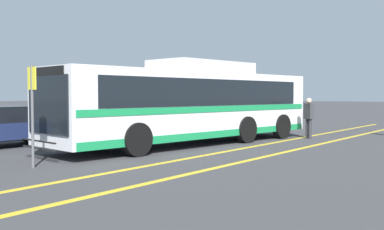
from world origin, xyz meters
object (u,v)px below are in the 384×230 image
Objects in this scene: parked_car_1 at (3,126)px; pedestrian_0 at (309,116)px; parked_car_2 at (136,118)px; bus_stop_sign at (32,103)px; transit_bus at (192,103)px.

pedestrian_0 is (9.26, -7.28, 0.24)m from parked_car_1.
bus_stop_sign is at bearing -59.94° from parked_car_2.
parked_car_2 is at bearing -130.03° from pedestrian_0.
transit_bus reaches higher than bus_stop_sign.
bus_stop_sign is at bearing -22.56° from parked_car_1.
bus_stop_sign reaches higher than parked_car_1.
transit_bus is at bearing -81.68° from bus_stop_sign.
bus_stop_sign is (-6.69, -0.17, 0.09)m from transit_bus.
pedestrian_0 reaches higher than parked_car_1.
parked_car_2 is at bearing -53.75° from bus_stop_sign.
pedestrian_0 is at bearing -112.37° from transit_bus.
pedestrian_0 is (4.57, -2.56, -0.56)m from transit_bus.
parked_car_2 is at bearing 87.86° from parked_car_1.
pedestrian_0 is at bearing -95.10° from bus_stop_sign.
transit_bus reaches higher than parked_car_2.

